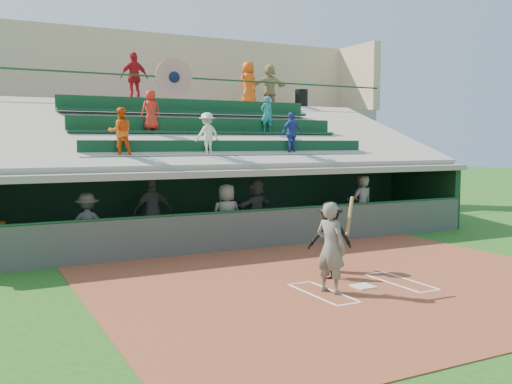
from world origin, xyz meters
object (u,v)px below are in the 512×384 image
home_plate (363,286)px  catcher (330,255)px  batter_at_plate (331,247)px  trash_bin (301,99)px

home_plate → catcher: 1.13m
batter_at_plate → catcher: 1.32m
home_plate → batter_at_plate: batter_at_plate is taller
home_plate → batter_at_plate: bearing=-177.1°
batter_at_plate → trash_bin: 15.45m
home_plate → trash_bin: trash_bin is taller
batter_at_plate → home_plate: bearing=2.9°
home_plate → trash_bin: 15.29m
catcher → trash_bin: trash_bin is taller
trash_bin → batter_at_plate: bearing=-119.3°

